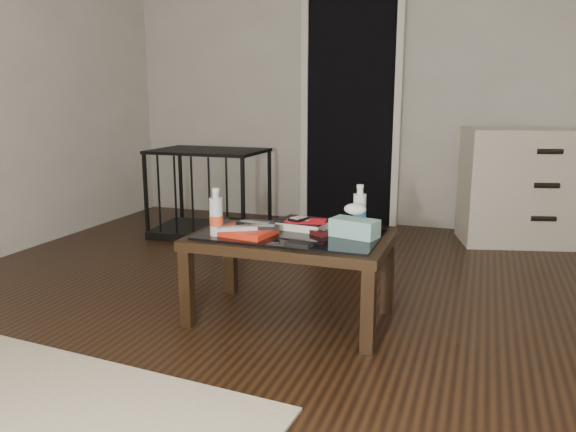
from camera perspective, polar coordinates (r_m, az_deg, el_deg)
name	(u,v)px	position (r m, az deg, el deg)	size (l,w,h in m)	color
ground	(311,331)	(2.85, 2.40, -11.60)	(5.00, 5.00, 0.00)	black
doorway	(350,110)	(5.10, 6.37, 10.70)	(0.90, 0.08, 2.07)	black
coffee_table	(290,246)	(2.87, 0.24, -3.03)	(1.00, 0.60, 0.46)	black
dresser	(543,187)	(4.80, 24.46, 2.71)	(1.29, 0.78, 0.90)	beige
pet_crate	(210,207)	(4.74, -7.96, 0.91)	(0.97, 0.71, 0.71)	black
magazines	(245,231)	(2.84, -4.41, -1.57)	(0.28, 0.21, 0.03)	red
remote_silver	(237,228)	(2.80, -5.21, -1.23)	(0.20, 0.05, 0.02)	#AEAEB3
remote_black_front	(259,227)	(2.82, -2.92, -1.11)	(0.20, 0.05, 0.02)	black
remote_black_back	(255,224)	(2.89, -3.38, -0.79)	(0.20, 0.05, 0.02)	black
textbook	(304,224)	(2.96, 1.60, -0.82)	(0.25, 0.20, 0.05)	black
dvd_mailers	(305,220)	(2.93, 1.73, -0.43)	(0.19, 0.14, 0.01)	red
ipod	(299,219)	(2.91, 1.11, -0.27)	(0.06, 0.10, 0.02)	black
flip_phone	(319,233)	(2.82, 3.14, -1.75)	(0.09, 0.05, 0.02)	black
wallet	(299,244)	(2.61, 1.10, -2.90)	(0.12, 0.07, 0.02)	black
water_bottle_left	(216,212)	(2.82, -7.31, 0.42)	(0.07, 0.07, 0.24)	#B7BEC2
water_bottle_right	(360,207)	(2.93, 7.29, 0.86)	(0.07, 0.07, 0.24)	white
tissue_box	(355,228)	(2.80, 6.78, -1.21)	(0.23, 0.12, 0.09)	teal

